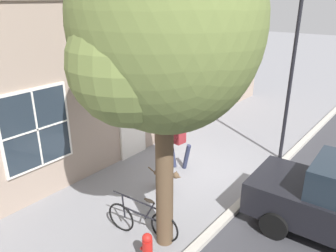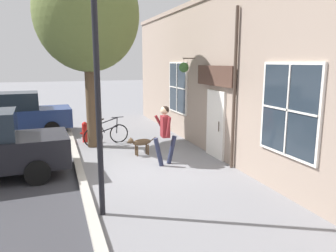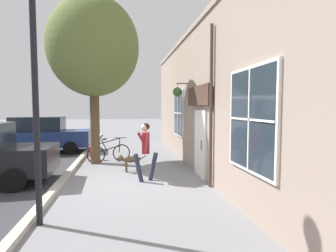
{
  "view_description": "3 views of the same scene",
  "coord_description": "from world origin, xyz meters",
  "views": [
    {
      "loc": [
        4.96,
        -7.28,
        4.92
      ],
      "look_at": [
        -1.25,
        0.46,
        1.04
      ],
      "focal_mm": 35.0,
      "sensor_mm": 36.0,
      "label": 1
    },
    {
      "loc": [
        2.55,
        8.68,
        2.95
      ],
      "look_at": [
        -0.46,
        0.14,
        1.18
      ],
      "focal_mm": 35.0,
      "sensor_mm": 36.0,
      "label": 2
    },
    {
      "loc": [
        0.22,
        7.66,
        2.17
      ],
      "look_at": [
        -1.26,
        -0.99,
        1.57
      ],
      "focal_mm": 28.0,
      "sensor_mm": 36.0,
      "label": 3
    }
  ],
  "objects": [
    {
      "name": "ground_plane",
      "position": [
        0.0,
        0.0,
        0.0
      ],
      "size": [
        90.0,
        90.0,
        0.0
      ],
      "primitive_type": "plane",
      "color": "gray"
    },
    {
      "name": "fire_hydrant",
      "position": [
        1.51,
        -3.62,
        0.4
      ],
      "size": [
        0.34,
        0.2,
        0.77
      ],
      "color": "red",
      "rests_on": "ground_plane"
    },
    {
      "name": "leaning_bicycle",
      "position": [
        0.8,
        -3.02,
        0.38
      ],
      "size": [
        1.69,
        0.46,
        1.01
      ],
      "color": "black",
      "rests_on": "ground_plane"
    },
    {
      "name": "dog_on_leash",
      "position": [
        0.01,
        -1.22,
        0.41
      ],
      "size": [
        1.03,
        0.34,
        0.62
      ],
      "color": "brown",
      "rests_on": "ground_plane"
    },
    {
      "name": "storefront_facade",
      "position": [
        -2.34,
        -0.01,
        2.52
      ],
      "size": [
        0.95,
        18.0,
        5.04
      ],
      "color": "gray",
      "rests_on": "ground_plane"
    },
    {
      "name": "street_tree_by_curb",
      "position": [
        1.28,
        -2.97,
        4.38
      ],
      "size": [
        3.46,
        3.23,
        6.43
      ],
      "color": "brown",
      "rests_on": "ground_plane"
    },
    {
      "name": "pedestrian_walking",
      "position": [
        -0.42,
        -0.01,
        1.05
      ],
      "size": [
        0.76,
        0.58,
        1.74
      ],
      "color": "#282D47",
      "rests_on": "ground_plane"
    },
    {
      "name": "street_lamp",
      "position": [
        1.77,
        2.59,
        3.41
      ],
      "size": [
        0.32,
        0.32,
        5.28
      ],
      "color": "black",
      "rests_on": "ground_plane"
    }
  ]
}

